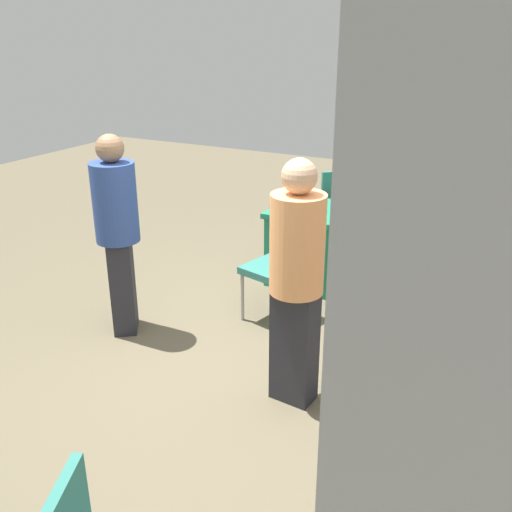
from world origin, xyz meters
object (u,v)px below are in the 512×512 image
Objects in this scene: laptop_silver at (377,211)px; yarn_ball at (317,206)px; person_presenter at (117,227)px; chair_by_pillar at (336,206)px; person_attendee_browsing at (296,274)px; table_foreground at (354,252)px; scissors_red at (408,217)px; chair_aisle at (443,260)px; chair_back_row at (280,259)px.

yarn_ball is (0.53, 0.12, 0.01)m from laptop_silver.
yarn_ball is at bearing -68.35° from person_presenter.
chair_by_pillar is 2.90× the size of laptop_silver.
chair_by_pillar reaches higher than laptop_silver.
person_attendee_browsing is 1.95m from laptop_silver.
person_presenter reaches higher than table_foreground.
yarn_ball is 0.57× the size of scissors_red.
scissors_red is at bearing -98.57° from chair_aisle.
scissors_red is (-0.43, -0.14, 0.37)m from table_foreground.
table_foreground is 0.94m from chair_back_row.
person_attendee_browsing is at bearing 108.03° from yarn_ball.
person_presenter is 15.63× the size of yarn_ball.
chair_by_pillar reaches higher than table_foreground.
chair_by_pillar is 0.59× the size of person_presenter.
person_attendee_browsing is 2.02m from scissors_red.
person_attendee_browsing is (-1.62, 0.23, 0.02)m from person_presenter.
person_presenter reaches higher than yarn_ball.
scissors_red is at bearing -166.79° from yarn_ball.
table_foreground is 2.22m from person_presenter.
table_foreground is 15.63× the size of yarn_ball.
chair_back_row is 1.35m from person_presenter.
laptop_silver reaches higher than scissors_red.
chair_by_pillar is (1.33, -1.09, -0.01)m from chair_aisle.
chair_aisle is at bearing 105.46° from scissors_red.
chair_back_row is 1.24m from person_attendee_browsing.
table_foreground is at bearing -9.51° from scissors_red.
laptop_silver is at bearing -106.71° from chair_back_row.
table_foreground is 0.93m from chair_by_pillar.
person_attendee_browsing is 4.95× the size of laptop_silver.
scissors_red is (-0.21, -2.01, -0.17)m from person_attendee_browsing.
person_presenter reaches higher than laptop_silver.
chair_aisle is 0.59× the size of person_attendee_browsing.
chair_back_row is at bearing 56.87° from laptop_silver.
person_presenter is 2.32m from laptop_silver.
laptop_silver is at bearing -86.85° from chair_by_pillar.
laptop_silver reaches higher than table_foreground.
laptop_silver is at bearing 97.31° from person_attendee_browsing.
yarn_ball is (-0.00, -0.80, 0.25)m from chair_back_row.
yarn_ball is (0.59, -1.82, -0.13)m from person_attendee_browsing.
person_presenter is at bearing 57.11° from yarn_ball.
chair_by_pillar is 2.75m from person_attendee_browsing.
table_foreground is 0.93m from chair_aisle.
chair_back_row is (-0.11, 1.62, -0.01)m from chair_by_pillar.
person_attendee_browsing reaches higher than person_presenter.
table_foreground is 1.00× the size of person_presenter.
chair_aisle reaches higher than chair_by_pillar.
chair_back_row is 5.24× the size of scissors_red.
person_attendee_browsing is at bearing 96.84° from table_foreground.
chair_aisle is at bearing -142.92° from chair_back_row.
yarn_ball reaches higher than table_foreground.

